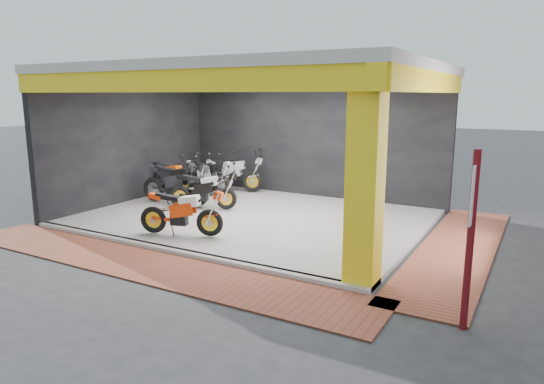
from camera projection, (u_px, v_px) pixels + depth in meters
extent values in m
plane|color=#2D2D30|center=(205.00, 240.00, 10.36)|extent=(80.00, 80.00, 0.00)
cube|color=silver|center=(254.00, 218.00, 12.06)|extent=(8.00, 6.00, 0.10)
cube|color=beige|center=(253.00, 71.00, 11.35)|extent=(8.40, 6.40, 0.20)
cube|color=black|center=(309.00, 140.00, 14.36)|extent=(8.20, 0.20, 3.50)
cube|color=black|center=(131.00, 142.00, 13.71)|extent=(0.20, 6.20, 3.50)
cube|color=yellow|center=(365.00, 180.00, 7.56)|extent=(0.50, 0.50, 3.50)
cube|color=yellow|center=(167.00, 81.00, 8.86)|extent=(8.40, 0.30, 0.40)
cube|color=yellow|center=(427.00, 82.00, 9.47)|extent=(0.30, 6.40, 0.40)
cube|color=silver|center=(173.00, 251.00, 9.48)|extent=(8.00, 0.20, 0.10)
cube|color=brown|center=(145.00, 265.00, 8.83)|extent=(9.00, 1.40, 0.03)
cube|color=brown|center=(457.00, 249.00, 9.73)|extent=(1.40, 7.00, 0.03)
cylinder|color=#600E14|center=(470.00, 242.00, 6.20)|extent=(0.10, 0.10, 2.40)
cube|color=white|center=(474.00, 195.00, 6.08)|extent=(0.04, 0.34, 0.77)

